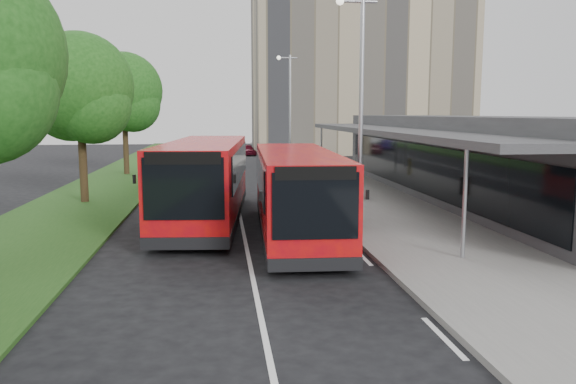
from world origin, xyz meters
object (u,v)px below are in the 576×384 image
car_near (247,150)px  bus_main (296,193)px  tree_far (124,96)px  bollard (317,168)px  litter_bin (355,187)px  bus_second (205,181)px  lamp_post_far (289,105)px  tree_mid (79,94)px  lamp_post_near (359,97)px  car_far (216,146)px

car_near → bus_main: bearing=-102.2°
tree_far → bollard: size_ratio=7.56×
litter_bin → bus_second: bearing=-146.2°
lamp_post_far → litter_bin: bearing=-83.3°
tree_mid → bus_second: bearing=-42.0°
lamp_post_near → bus_main: (-2.35, -1.01, -3.24)m
bus_main → car_near: (0.13, 37.30, -0.93)m
bus_main → litter_bin: bus_main is taller
tree_far → lamp_post_near: lamp_post_near is taller
lamp_post_near → bollard: lamp_post_near is taller
car_near → lamp_post_far: bearing=-94.2°
tree_far → car_near: bearing=62.7°
tree_far → lamp_post_near: 22.07m
lamp_post_far → bollard: size_ratio=7.42×
lamp_post_far → litter_bin: (1.57, -13.37, -4.11)m
lamp_post_far → tree_mid: bearing=-130.7°
tree_far → bus_second: bearing=-71.6°
litter_bin → car_far: bearing=100.9°
tree_mid → bollard: size_ratio=7.21×
bus_main → bus_second: (-3.11, 2.95, 0.11)m
bus_main → car_near: bearing=92.2°
tree_mid → lamp_post_far: 17.08m
tree_mid → car_far: (5.81, 35.39, -4.42)m
lamp_post_near → bollard: 16.21m
tree_mid → litter_bin: (12.70, -0.42, -4.41)m
tree_mid → litter_bin: size_ratio=8.54×
tree_mid → lamp_post_far: size_ratio=0.97×
tree_far → litter_bin: bearing=-44.4°
bus_main → litter_bin: size_ratio=11.29×
tree_far → bollard: bearing=-15.3°
lamp_post_near → lamp_post_far: same height
bus_second → tree_far: bearing=113.5°
bus_main → bollard: 17.06m
lamp_post_near → bus_main: size_ratio=0.78×
car_near → bus_second: bearing=-107.4°
car_near → car_far: size_ratio=0.90×
bus_main → car_near: bus_main is taller
lamp_post_near → bus_main: bearing=-156.8°
tree_far → car_far: tree_far is taller
car_near → car_far: (-3.10, 6.16, 0.04)m
bus_second → car_far: (0.13, 40.51, -0.99)m
litter_bin → car_far: size_ratio=0.25×
litter_bin → bollard: (-0.29, 9.01, 0.08)m
bollard → car_near: bollard is taller
bus_main → lamp_post_near: bearing=25.7°
bollard → lamp_post_near: bearing=-94.7°
tree_mid → car_far: size_ratio=2.15×
bus_second → car_near: bus_second is taller
tree_mid → bus_main: tree_mid is taller
tree_mid → tree_far: 12.00m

